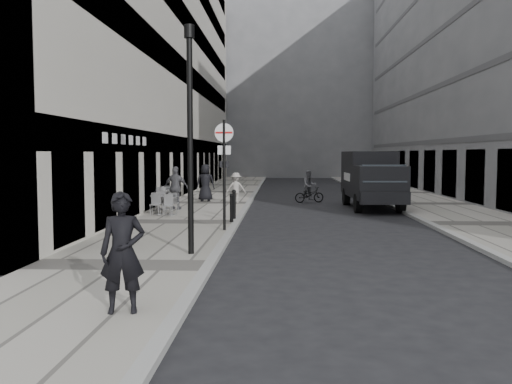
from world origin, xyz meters
TOP-DOWN VIEW (x-y plane):
  - ground at (0.00, 0.00)m, footprint 120.00×120.00m
  - sidewalk at (-2.00, 18.00)m, footprint 4.00×60.00m
  - far_sidewalk at (9.00, 18.00)m, footprint 4.00×60.00m
  - building_left at (-6.00, 24.50)m, footprint 4.00×45.00m
  - building_right at (14.00, 24.50)m, footprint 6.00×45.00m
  - building_far at (1.50, 56.00)m, footprint 24.00×16.00m
  - walking_man at (-0.84, -0.91)m, footprint 0.76×0.57m
  - sign_post at (-0.20, 8.25)m, footprint 0.61×0.14m
  - lamppost at (-0.60, 4.08)m, footprint 0.25×0.25m
  - bollard_near at (-0.15, 10.28)m, footprint 0.13×0.13m
  - bollard_far at (-0.15, 11.30)m, footprint 0.14×0.14m
  - panel_van at (5.89, 16.63)m, footprint 2.26×5.78m
  - cyclist at (3.14, 19.49)m, footprint 1.67×0.98m
  - pedestrian_a at (-3.01, 14.57)m, footprint 1.17×0.60m
  - pedestrian_b at (-0.60, 17.68)m, footprint 1.00×0.60m
  - pedestrian_c at (-2.27, 18.69)m, footprint 1.02×0.73m
  - cafe_table_near at (-2.80, 12.39)m, footprint 0.67×1.52m
  - cafe_table_mid at (-3.60, 14.75)m, footprint 0.78×1.76m
  - cafe_table_far at (-3.35, 12.64)m, footprint 0.71×1.60m

SIDE VIEW (x-z plane):
  - ground at x=0.00m, z-range 0.00..0.00m
  - sidewalk at x=-2.00m, z-range 0.00..0.12m
  - far_sidewalk at x=9.00m, z-range 0.00..0.12m
  - cafe_table_near at x=-2.80m, z-range 0.13..0.99m
  - cafe_table_far at x=-3.35m, z-range 0.13..1.04m
  - bollard_near at x=-0.15m, z-range 0.12..1.08m
  - cafe_table_mid at x=-3.60m, z-range 0.13..1.13m
  - bollard_far at x=-0.15m, z-range 0.12..1.15m
  - cyclist at x=3.14m, z-range -0.19..1.52m
  - pedestrian_b at x=-0.60m, z-range 0.12..1.65m
  - walking_man at x=-0.84m, z-range 0.12..2.02m
  - pedestrian_a at x=-3.01m, z-range 0.12..2.03m
  - pedestrian_c at x=-2.27m, z-range 0.12..2.05m
  - panel_van at x=5.89m, z-range 0.17..2.87m
  - sign_post at x=-0.20m, z-range 0.62..4.17m
  - lamppost at x=-0.60m, z-range 0.43..6.01m
  - building_left at x=-6.00m, z-range 0.00..18.00m
  - building_right at x=14.00m, z-range 0.00..20.00m
  - building_far at x=1.50m, z-range 0.00..22.00m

